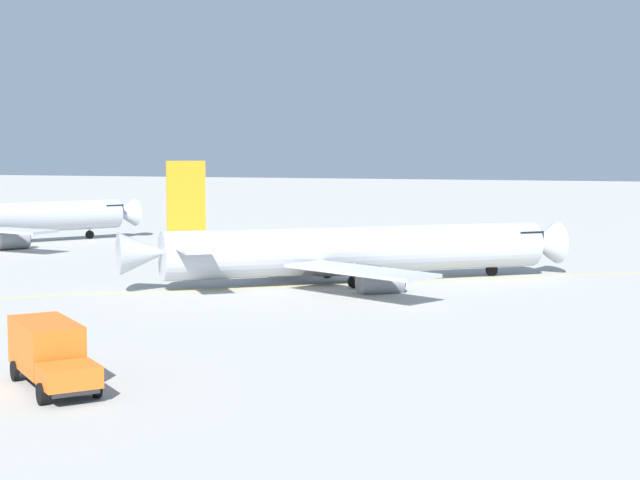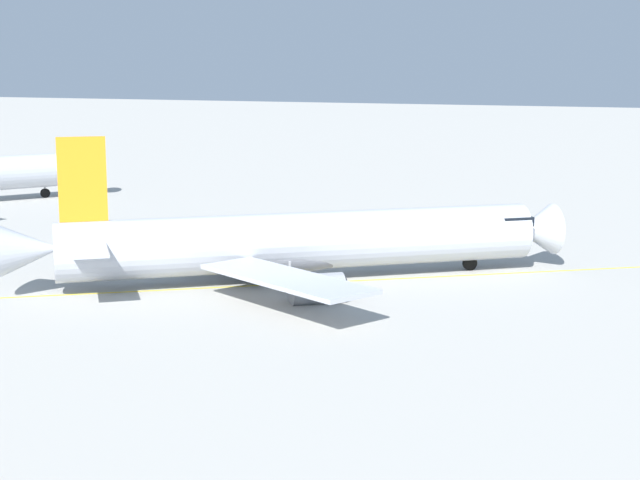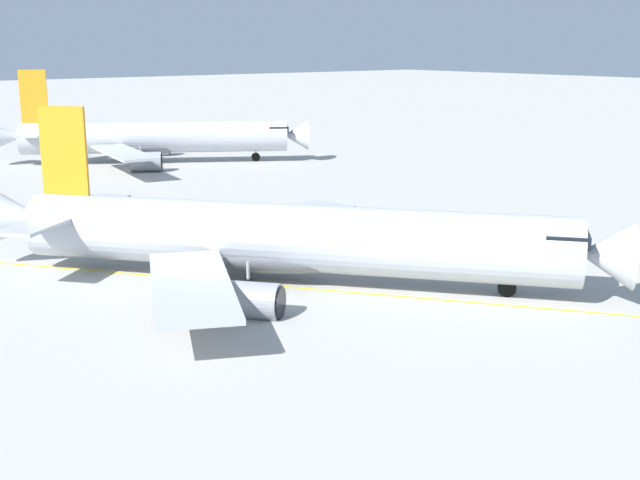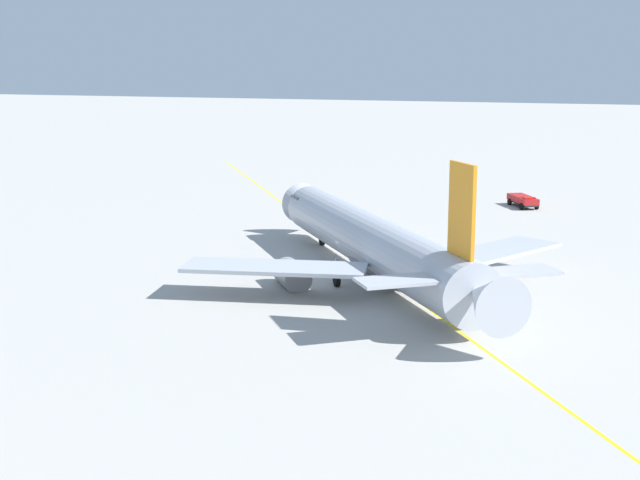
# 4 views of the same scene
# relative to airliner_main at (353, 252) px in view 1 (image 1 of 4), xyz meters

# --- Properties ---
(ground_plane) EXTENTS (600.00, 600.00, 0.00)m
(ground_plane) POSITION_rel_airliner_main_xyz_m (2.03, 2.68, -2.69)
(ground_plane) COLOR #ADAAA3
(airliner_main) EXTENTS (34.06, 29.25, 10.83)m
(airliner_main) POSITION_rel_airliner_main_xyz_m (0.00, 0.00, 0.00)
(airliner_main) COLOR #B2B7C1
(airliner_main) RESTS_ON ground_plane
(catering_truck_truck) EXTENTS (7.71, 7.09, 3.10)m
(catering_truck_truck) POSITION_rel_airliner_main_xyz_m (-2.33, -40.80, -1.03)
(catering_truck_truck) COLOR #232326
(catering_truck_truck) RESTS_ON ground_plane
(taxiway_centreline) EXTENTS (132.80, 95.82, 0.01)m
(taxiway_centreline) POSITION_rel_airliner_main_xyz_m (1.87, 0.11, -2.68)
(taxiway_centreline) COLOR yellow
(taxiway_centreline) RESTS_ON ground_plane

